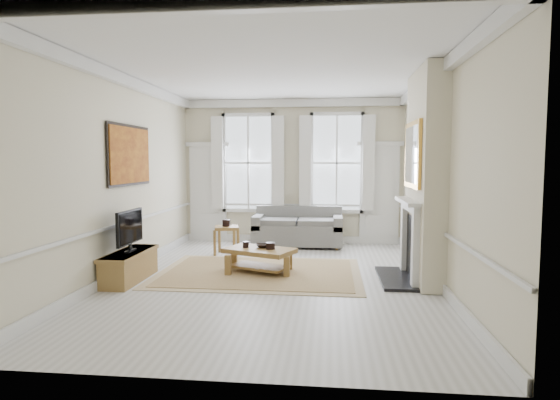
# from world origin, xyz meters

# --- Properties ---
(floor) EXTENTS (7.20, 7.20, 0.00)m
(floor) POSITION_xyz_m (0.00, 0.00, 0.00)
(floor) COLOR #B7B5AD
(floor) RESTS_ON ground
(ceiling) EXTENTS (7.20, 7.20, 0.00)m
(ceiling) POSITION_xyz_m (0.00, 0.00, 3.40)
(ceiling) COLOR white
(ceiling) RESTS_ON back_wall
(back_wall) EXTENTS (5.20, 0.00, 5.20)m
(back_wall) POSITION_xyz_m (0.00, 3.60, 1.70)
(back_wall) COLOR beige
(back_wall) RESTS_ON floor
(left_wall) EXTENTS (0.00, 7.20, 7.20)m
(left_wall) POSITION_xyz_m (-2.60, 0.00, 1.70)
(left_wall) COLOR beige
(left_wall) RESTS_ON floor
(right_wall) EXTENTS (0.00, 7.20, 7.20)m
(right_wall) POSITION_xyz_m (2.60, 0.00, 1.70)
(right_wall) COLOR beige
(right_wall) RESTS_ON floor
(window_left) EXTENTS (1.26, 0.20, 2.20)m
(window_left) POSITION_xyz_m (-1.05, 3.55, 1.90)
(window_left) COLOR #B2BCC6
(window_left) RESTS_ON back_wall
(window_right) EXTENTS (1.26, 0.20, 2.20)m
(window_right) POSITION_xyz_m (1.05, 3.55, 1.90)
(window_right) COLOR #B2BCC6
(window_right) RESTS_ON back_wall
(door_left) EXTENTS (0.90, 0.08, 2.30)m
(door_left) POSITION_xyz_m (-2.05, 3.56, 1.15)
(door_left) COLOR silver
(door_left) RESTS_ON floor
(door_right) EXTENTS (0.90, 0.08, 2.30)m
(door_right) POSITION_xyz_m (2.05, 3.56, 1.15)
(door_right) COLOR silver
(door_right) RESTS_ON floor
(painting) EXTENTS (0.05, 1.66, 1.06)m
(painting) POSITION_xyz_m (-2.56, 0.30, 2.05)
(painting) COLOR #C47921
(painting) RESTS_ON left_wall
(chimney_breast) EXTENTS (0.35, 1.70, 3.38)m
(chimney_breast) POSITION_xyz_m (2.43, 0.20, 1.70)
(chimney_breast) COLOR beige
(chimney_breast) RESTS_ON floor
(hearth) EXTENTS (0.55, 1.50, 0.05)m
(hearth) POSITION_xyz_m (2.00, 0.20, 0.03)
(hearth) COLOR black
(hearth) RESTS_ON floor
(fireplace) EXTENTS (0.21, 1.45, 1.33)m
(fireplace) POSITION_xyz_m (2.20, 0.20, 0.73)
(fireplace) COLOR silver
(fireplace) RESTS_ON floor
(mirror) EXTENTS (0.06, 1.26, 1.06)m
(mirror) POSITION_xyz_m (2.21, 0.20, 2.05)
(mirror) COLOR gold
(mirror) RESTS_ON chimney_breast
(sofa) EXTENTS (2.02, 0.98, 0.90)m
(sofa) POSITION_xyz_m (0.18, 3.11, 0.37)
(sofa) COLOR #595957
(sofa) RESTS_ON floor
(side_table) EXTENTS (0.59, 0.59, 0.59)m
(side_table) POSITION_xyz_m (-1.24, 1.94, 0.48)
(side_table) COLOR brown
(side_table) RESTS_ON floor
(rug) EXTENTS (3.50, 2.60, 0.02)m
(rug) POSITION_xyz_m (-0.31, 0.41, 0.01)
(rug) COLOR #93754C
(rug) RESTS_ON floor
(coffee_table) EXTENTS (1.34, 1.07, 0.44)m
(coffee_table) POSITION_xyz_m (-0.31, 0.41, 0.36)
(coffee_table) COLOR brown
(coffee_table) RESTS_ON rug
(ceramic_pot_a) EXTENTS (0.11, 0.11, 0.11)m
(ceramic_pot_a) POSITION_xyz_m (-0.56, 0.46, 0.49)
(ceramic_pot_a) COLOR black
(ceramic_pot_a) RESTS_ON coffee_table
(ceramic_pot_b) EXTENTS (0.16, 0.16, 0.11)m
(ceramic_pot_b) POSITION_xyz_m (-0.11, 0.36, 0.49)
(ceramic_pot_b) COLOR black
(ceramic_pot_b) RESTS_ON coffee_table
(bowl) EXTENTS (0.34, 0.34, 0.06)m
(bowl) POSITION_xyz_m (-0.26, 0.51, 0.47)
(bowl) COLOR black
(bowl) RESTS_ON coffee_table
(tv_stand) EXTENTS (0.43, 1.35, 0.48)m
(tv_stand) POSITION_xyz_m (-2.34, -0.33, 0.24)
(tv_stand) COLOR brown
(tv_stand) RESTS_ON floor
(tv) EXTENTS (0.08, 0.90, 0.68)m
(tv) POSITION_xyz_m (-2.32, -0.33, 0.88)
(tv) COLOR black
(tv) RESTS_ON tv_stand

